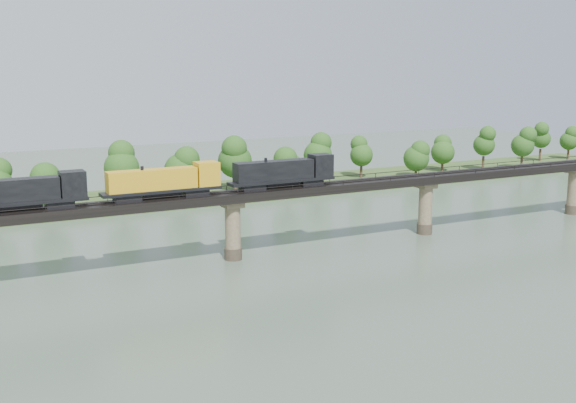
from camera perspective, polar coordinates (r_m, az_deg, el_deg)
name	(u,v)px	position (r m, az deg, el deg)	size (l,w,h in m)	color
ground	(322,314)	(96.47, 2.68, -8.89)	(400.00, 400.00, 0.00)	#3D4E3E
far_bank	(142,199)	(172.71, -11.46, 0.17)	(300.00, 24.00, 1.60)	#2E461C
bridge	(233,228)	(120.78, -4.38, -2.08)	(236.00, 30.00, 11.50)	#473A2D
bridge_superstructure	(232,190)	(119.49, -4.43, 0.87)	(220.00, 4.90, 0.75)	black
far_treeline	(110,171)	(165.09, -13.89, 2.39)	(289.06, 17.54, 13.60)	#382619
freight_train	(118,186)	(113.28, -13.29, 1.20)	(77.71, 3.03, 5.35)	black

